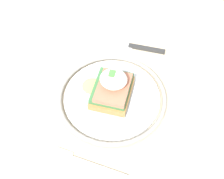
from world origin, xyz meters
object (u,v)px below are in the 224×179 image
object	(u,v)px
sandwich	(112,87)
knife	(134,47)
fork	(87,164)
plate	(112,97)

from	to	relation	value
sandwich	knife	bearing A→B (deg)	-4.82
fork	sandwich	bearing A→B (deg)	-3.38
fork	knife	bearing A→B (deg)	-4.13
plate	fork	bearing A→B (deg)	176.72
plate	sandwich	bearing A→B (deg)	-32.47
plate	knife	xyz separation A→B (m)	(0.17, -0.01, -0.01)
fork	knife	world-z (taller)	knife
fork	plate	bearing A→B (deg)	-3.28
plate	sandwich	xyz separation A→B (m)	(0.00, -0.00, 0.03)
plate	sandwich	size ratio (longest dim) A/B	2.17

